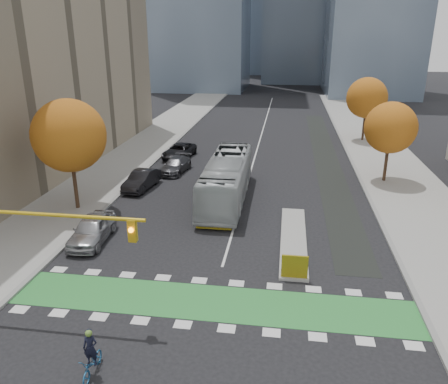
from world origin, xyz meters
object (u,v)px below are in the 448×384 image
(tree_west, at_px, (69,136))
(cyclist, at_px, (92,360))
(parked_car_c, at_px, (175,165))
(parked_car_b, at_px, (142,180))
(traffic_signal_west, at_px, (26,236))
(bus, at_px, (227,179))
(tree_east_far, at_px, (367,98))
(hazard_board, at_px, (295,267))
(parked_car_d, at_px, (179,151))
(tree_east_near, at_px, (391,128))
(parked_car_a, at_px, (92,229))

(tree_west, relative_size, cyclist, 4.09)
(tree_west, relative_size, parked_car_c, 1.73)
(tree_west, relative_size, parked_car_b, 1.75)
(traffic_signal_west, xyz_separation_m, bus, (6.70, 16.11, -2.31))
(tree_west, bearing_deg, tree_east_far, 46.70)
(parked_car_b, bearing_deg, tree_west, -115.19)
(hazard_board, relative_size, traffic_signal_west, 0.16)
(tree_west, xyz_separation_m, parked_car_d, (4.08, 15.17, -4.87))
(bus, bearing_deg, tree_west, -161.99)
(tree_east_near, height_order, traffic_signal_west, tree_east_near)
(tree_east_near, bearing_deg, tree_east_far, 88.21)
(hazard_board, bearing_deg, traffic_signal_west, -158.45)
(parked_car_d, bearing_deg, parked_car_a, -85.81)
(parked_car_b, relative_size, parked_car_d, 0.88)
(hazard_board, xyz_separation_m, tree_east_near, (8.00, 17.80, 4.06))
(hazard_board, distance_m, bus, 12.57)
(tree_east_far, relative_size, parked_car_d, 1.43)
(tree_east_far, bearing_deg, bus, -121.49)
(cyclist, xyz_separation_m, parked_car_d, (-4.20, 31.03, 0.07))
(parked_car_c, bearing_deg, parked_car_d, 107.02)
(bus, bearing_deg, parked_car_c, 131.07)
(traffic_signal_west, xyz_separation_m, parked_car_c, (0.89, 22.68, -3.35))
(bus, xyz_separation_m, parked_car_a, (-7.37, -8.53, -0.90))
(tree_east_far, xyz_separation_m, parked_car_a, (-21.10, -30.93, -4.41))
(hazard_board, bearing_deg, parked_car_a, 167.17)
(tree_west, relative_size, tree_east_near, 1.16)
(tree_east_near, height_order, tree_east_far, tree_east_far)
(traffic_signal_west, height_order, parked_car_b, traffic_signal_west)
(traffic_signal_west, relative_size, cyclist, 4.24)
(traffic_signal_west, height_order, bus, traffic_signal_west)
(tree_east_far, bearing_deg, parked_car_d, -152.06)
(hazard_board, distance_m, tree_east_near, 19.93)
(hazard_board, relative_size, parked_car_a, 0.29)
(bus, height_order, parked_car_c, bus)
(hazard_board, distance_m, cyclist, 11.16)
(bus, height_order, parked_car_b, bus)
(tree_east_near, bearing_deg, bus, -154.16)
(parked_car_c, bearing_deg, parked_car_a, -88.81)
(tree_east_far, distance_m, parked_car_d, 23.55)
(cyclist, bearing_deg, parked_car_b, 101.60)
(parked_car_a, bearing_deg, bus, 45.88)
(tree_west, distance_m, bus, 12.01)
(tree_east_far, bearing_deg, traffic_signal_west, -117.95)
(hazard_board, distance_m, parked_car_d, 25.88)
(parked_car_b, bearing_deg, tree_east_near, 20.41)
(tree_east_near, relative_size, parked_car_c, 1.49)
(bus, relative_size, parked_car_d, 2.32)
(tree_east_near, xyz_separation_m, parked_car_c, (-19.04, 0.17, -4.18))
(parked_car_c, bearing_deg, tree_west, -108.93)
(traffic_signal_west, distance_m, bus, 17.60)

